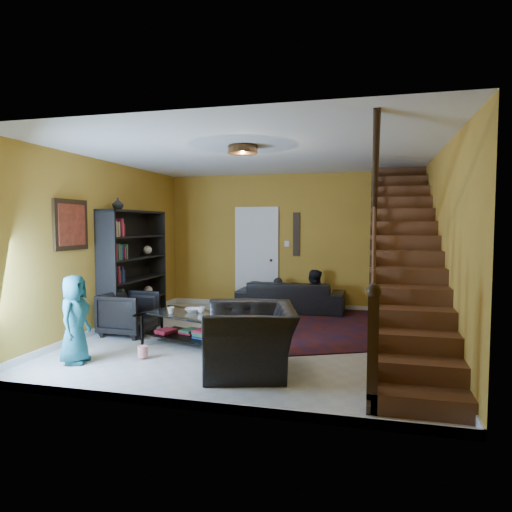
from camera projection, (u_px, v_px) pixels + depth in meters
The scene contains 21 objects.
floor at pixel (257, 339), 6.98m from camera, with size 5.50×5.50×0.00m, color beige.
room at pixel (206, 315), 8.59m from camera, with size 5.50×5.50×5.50m.
staircase at pixel (405, 250), 6.36m from camera, with size 0.95×5.02×3.18m.
bookshelf at pixel (134, 269), 8.08m from camera, with size 0.35×1.80×2.00m.
door at pixel (257, 259), 9.71m from camera, with size 0.82×0.05×2.05m, color silver.
framed_picture at pixel (71, 225), 6.62m from camera, with size 0.04×0.74×0.74m, color maroon.
wall_hanging at pixel (296, 234), 9.47m from camera, with size 0.14×0.03×0.90m, color black.
ceiling_fixture at pixel (243, 150), 6.01m from camera, with size 0.40×0.40×0.10m, color #3F2814.
rug at pixel (317, 324), 7.97m from camera, with size 3.12×3.57×0.02m, color #43120C.
sofa at pixel (291, 296), 9.15m from camera, with size 2.12×0.83×0.62m, color black.
armchair_left at pixel (129, 313), 7.24m from camera, with size 0.73×0.75×0.69m, color black.
armchair_right at pixel (250, 339), 5.44m from camera, with size 1.20×1.05×0.78m, color black.
person_adult_a at pixel (278, 305), 9.28m from camera, with size 0.41×0.27×1.13m, color black.
person_adult_b at pixel (314, 302), 9.10m from camera, with size 0.64×0.50×1.31m, color black.
person_child at pixel (75, 319), 5.75m from camera, with size 0.55×0.36×1.12m, color #1B6069.
coffee_table at pixel (187, 326), 6.73m from camera, with size 1.36×1.06×0.46m.
cup_a at pixel (202, 310), 6.70m from camera, with size 0.12×0.12×0.09m, color #999999.
cup_b at pixel (171, 310), 6.64m from camera, with size 0.10×0.10×0.10m, color #999999.
bowl at pixel (192, 310), 6.78m from camera, with size 0.23×0.23×0.06m, color #999999.
vase at pixel (118, 204), 7.52m from camera, with size 0.18×0.18×0.19m, color #999999.
popcorn_bucket at pixel (143, 352), 5.96m from camera, with size 0.13×0.13×0.15m, color red.
Camera 1 is at (1.67, -6.67, 1.76)m, focal length 32.00 mm.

